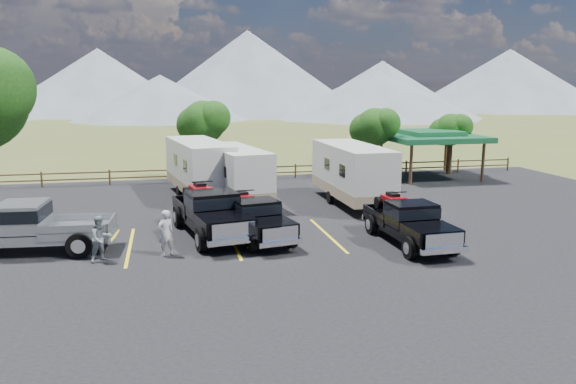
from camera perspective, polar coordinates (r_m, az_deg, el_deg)
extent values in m
plane|color=#4D5D27|center=(19.44, 1.66, -7.84)|extent=(320.00, 320.00, 0.00)
cube|color=black|center=(22.23, -0.22, -5.37)|extent=(44.00, 34.00, 0.04)
cube|color=yellow|center=(22.77, -15.76, -5.33)|extent=(0.12, 5.50, 0.01)
cube|color=yellow|center=(22.86, -5.68, -4.91)|extent=(0.12, 5.50, 0.01)
cube|color=yellow|center=(23.63, 4.03, -4.35)|extent=(0.12, 5.50, 0.01)
cube|color=yellow|center=(25.02, 12.87, -3.74)|extent=(0.12, 5.50, 0.01)
cylinder|color=#302112|center=(37.69, 8.73, 3.35)|extent=(0.39, 0.39, 2.80)
sphere|color=#194010|center=(37.48, 8.82, 6.54)|extent=(2.52, 2.52, 2.52)
sphere|color=#194010|center=(37.25, 9.87, 6.90)|extent=(1.98, 1.98, 1.98)
sphere|color=#194010|center=(37.69, 7.88, 6.31)|extent=(2.16, 2.16, 2.16)
cylinder|color=#302112|center=(41.12, 16.07, 3.48)|extent=(0.38, 0.38, 2.52)
sphere|color=#194010|center=(40.93, 16.21, 6.10)|extent=(2.24, 2.24, 2.24)
sphere|color=#194010|center=(40.80, 17.09, 6.38)|extent=(1.76, 1.76, 1.76)
sphere|color=#194010|center=(41.04, 15.41, 5.93)|extent=(1.92, 1.92, 1.92)
cylinder|color=#302112|center=(37.25, -8.45, 3.49)|extent=(0.41, 0.41, 3.08)
sphere|color=#194010|center=(37.03, -8.55, 7.04)|extent=(2.80, 2.80, 2.80)
sphere|color=#194010|center=(36.56, -7.56, 7.49)|extent=(2.20, 2.20, 2.20)
sphere|color=#194010|center=(37.44, -9.45, 6.75)|extent=(2.40, 2.40, 2.40)
cylinder|color=brown|center=(37.57, -23.74, 1.15)|extent=(0.12, 0.12, 1.00)
cylinder|color=brown|center=(36.98, -17.66, 1.41)|extent=(0.12, 0.12, 1.00)
cylinder|color=brown|center=(36.82, -11.45, 1.67)|extent=(0.12, 0.12, 1.00)
cylinder|color=brown|center=(37.09, -5.26, 1.91)|extent=(0.12, 0.12, 1.00)
cylinder|color=brown|center=(37.78, 0.77, 2.12)|extent=(0.12, 0.12, 1.00)
cylinder|color=brown|center=(38.87, 6.52, 2.29)|extent=(0.12, 0.12, 1.00)
cylinder|color=brown|center=(40.34, 11.92, 2.44)|extent=(0.12, 0.12, 1.00)
cylinder|color=brown|center=(42.13, 16.89, 2.55)|extent=(0.12, 0.12, 1.00)
cylinder|color=brown|center=(44.21, 21.43, 2.64)|extent=(0.12, 0.12, 1.00)
cube|color=brown|center=(37.39, -2.22, 1.94)|extent=(36.00, 0.06, 0.08)
cube|color=brown|center=(37.33, -2.22, 2.55)|extent=(36.00, 0.06, 0.08)
cylinder|color=brown|center=(36.00, 12.38, 2.72)|extent=(0.20, 0.20, 2.60)
cylinder|color=brown|center=(40.56, 9.45, 3.71)|extent=(0.20, 0.20, 2.60)
cylinder|color=brown|center=(38.36, 19.20, 2.85)|extent=(0.20, 0.20, 2.60)
cylinder|color=brown|center=(42.66, 15.71, 3.80)|extent=(0.20, 0.20, 2.60)
cube|color=#1C6339|center=(39.16, 14.28, 5.41)|extent=(6.20, 6.20, 0.35)
cube|color=#1C6339|center=(39.13, 14.30, 5.85)|extent=(3.50, 3.50, 0.35)
cone|color=slate|center=(130.57, -18.63, 10.62)|extent=(44.00, 44.00, 14.00)
cone|color=slate|center=(127.25, -4.09, 12.05)|extent=(52.00, 52.00, 18.00)
cone|color=slate|center=(141.93, 9.51, 10.59)|extent=(40.00, 40.00, 12.00)
cone|color=slate|center=(153.26, 21.48, 10.57)|extent=(50.00, 50.00, 15.00)
cone|color=slate|center=(104.89, -12.81, 9.35)|extent=(32.00, 32.00, 8.00)
cone|color=slate|center=(109.26, 8.96, 9.80)|extent=(40.00, 40.00, 9.00)
cube|color=black|center=(23.45, -7.76, -2.93)|extent=(2.93, 6.08, 0.37)
cube|color=black|center=(21.52, -6.39, -3.11)|extent=(2.27, 2.18, 0.51)
cube|color=black|center=(23.17, -7.72, -1.23)|extent=(2.19, 1.93, 1.02)
cube|color=black|center=(23.14, -7.73, -0.85)|extent=(2.24, 1.99, 0.46)
cube|color=black|center=(25.13, -8.89, -1.38)|extent=(2.39, 2.78, 0.56)
cube|color=white|center=(20.56, -5.55, -3.89)|extent=(1.63, 0.38, 0.56)
cube|color=white|center=(20.61, -5.47, -4.98)|extent=(2.01, 0.55, 0.23)
cube|color=white|center=(26.37, -9.53, -1.58)|extent=(2.00, 0.53, 0.23)
cylinder|color=black|center=(21.36, -8.79, -4.84)|extent=(0.47, 0.96, 0.92)
cylinder|color=black|center=(21.89, -3.89, -4.35)|extent=(0.47, 0.96, 0.92)
cylinder|color=black|center=(25.19, -11.09, -2.50)|extent=(0.47, 0.96, 0.92)
cylinder|color=black|center=(25.64, -6.88, -2.14)|extent=(0.47, 0.96, 0.92)
cube|color=maroon|center=(24.99, -8.94, 0.17)|extent=(0.95, 1.44, 0.36)
cube|color=black|center=(24.94, -8.95, 0.75)|extent=(0.54, 0.83, 0.18)
cube|color=maroon|center=(24.43, -8.62, 0.18)|extent=(0.87, 0.50, 0.23)
cylinder|color=black|center=(24.47, -8.70, 1.05)|extent=(0.92, 0.23, 0.06)
cylinder|color=black|center=(24.39, -9.65, -0.60)|extent=(0.37, 0.61, 0.57)
cylinder|color=black|center=(24.61, -7.56, -0.44)|extent=(0.37, 0.61, 0.57)
cylinder|color=black|center=(25.46, -10.24, -0.14)|extent=(0.37, 0.61, 0.57)
cylinder|color=black|center=(25.68, -8.24, 0.01)|extent=(0.37, 0.61, 0.57)
cube|color=black|center=(22.93, -3.34, -3.40)|extent=(2.59, 5.25, 0.32)
cube|color=black|center=(21.32, -1.74, -3.57)|extent=(1.98, 1.89, 0.44)
cube|color=black|center=(22.68, -3.26, -1.90)|extent=(1.90, 1.68, 0.88)
cube|color=black|center=(22.65, -3.26, -1.57)|extent=(1.94, 1.74, 0.40)
cube|color=black|center=(24.32, -4.66, -2.00)|extent=(2.08, 2.41, 0.49)
cube|color=white|center=(20.52, -0.79, -4.26)|extent=(1.40, 0.35, 0.49)
cube|color=white|center=(20.57, -0.73, -5.20)|extent=(1.73, 0.50, 0.19)
cube|color=white|center=(25.36, -5.44, -2.16)|extent=(1.72, 0.48, 0.19)
cylinder|color=black|center=(21.11, -3.77, -5.10)|extent=(0.42, 0.83, 0.79)
cylinder|color=black|center=(21.71, 0.35, -4.63)|extent=(0.42, 0.83, 0.79)
cylinder|color=black|center=(24.31, -6.61, -3.01)|extent=(0.42, 0.83, 0.79)
cylinder|color=black|center=(24.83, -2.96, -2.66)|extent=(0.42, 0.83, 0.79)
cube|color=maroon|center=(24.20, -4.68, -0.62)|extent=(0.83, 1.25, 0.31)
cube|color=black|center=(24.15, -4.69, -0.11)|extent=(0.48, 0.72, 0.16)
cube|color=maroon|center=(23.73, -4.30, -0.63)|extent=(0.75, 0.44, 0.19)
cylinder|color=black|center=(23.75, -4.38, 0.14)|extent=(0.79, 0.21, 0.05)
cylinder|color=black|center=(23.66, -5.19, -1.33)|extent=(0.32, 0.53, 0.49)
cylinder|color=black|center=(23.92, -3.39, -1.17)|extent=(0.32, 0.53, 0.49)
cylinder|color=black|center=(24.56, -5.92, -0.89)|extent=(0.32, 0.53, 0.49)
cylinder|color=black|center=(24.81, -4.18, -0.74)|extent=(0.32, 0.53, 0.49)
cube|color=black|center=(22.63, 12.23, -3.77)|extent=(1.83, 5.24, 0.33)
cube|color=black|center=(21.04, 14.37, -4.02)|extent=(1.80, 1.69, 0.46)
cube|color=black|center=(22.38, 12.42, -2.21)|extent=(1.75, 1.47, 0.91)
cube|color=black|center=(22.35, 12.44, -1.87)|extent=(1.79, 1.53, 0.41)
cube|color=black|center=(24.00, 10.54, -2.25)|extent=(1.81, 2.24, 0.50)
cube|color=white|center=(20.27, 15.60, -4.78)|extent=(1.46, 0.12, 0.50)
cube|color=white|center=(20.32, 15.63, -5.76)|extent=(1.79, 0.22, 0.20)
cube|color=white|center=(25.05, 9.48, -2.39)|extent=(1.79, 0.20, 0.20)
cylinder|color=black|center=(20.74, 12.28, -5.58)|extent=(0.30, 0.83, 0.82)
cylinder|color=black|center=(21.54, 16.39, -5.17)|extent=(0.30, 0.83, 0.82)
cylinder|color=black|center=(23.91, 8.47, -3.26)|extent=(0.30, 0.83, 0.82)
cylinder|color=black|center=(24.61, 12.16, -2.98)|extent=(0.30, 0.83, 0.82)
cube|color=maroon|center=(23.88, 10.59, -0.81)|extent=(0.67, 1.20, 0.32)
cube|color=black|center=(23.83, 10.61, -0.28)|extent=(0.38, 0.69, 0.16)
cube|color=maroon|center=(23.41, 11.10, -0.83)|extent=(0.74, 0.34, 0.20)
cylinder|color=black|center=(23.43, 11.04, -0.03)|extent=(0.82, 0.08, 0.05)
cylinder|color=black|center=(23.30, 10.16, -1.54)|extent=(0.25, 0.52, 0.51)
cylinder|color=black|center=(23.64, 11.98, -1.43)|extent=(0.25, 0.52, 0.51)
cylinder|color=black|center=(24.20, 9.20, -1.05)|extent=(0.25, 0.52, 0.51)
cylinder|color=black|center=(24.53, 10.96, -0.95)|extent=(0.25, 0.52, 0.51)
cube|color=silver|center=(31.42, -9.01, 2.75)|extent=(3.52, 7.56, 2.62)
cube|color=gray|center=(31.58, -8.96, 0.93)|extent=(3.55, 7.60, 0.58)
cube|color=black|center=(29.38, -10.45, 2.67)|extent=(0.17, 0.86, 0.58)
cube|color=black|center=(29.93, -6.04, 2.94)|extent=(0.17, 0.86, 0.58)
cylinder|color=black|center=(31.72, -10.98, 0.01)|extent=(0.35, 0.71, 0.68)
cylinder|color=black|center=(32.20, -7.16, 0.29)|extent=(0.35, 0.71, 0.68)
cube|color=black|center=(27.35, -6.77, -1.27)|extent=(0.41, 1.74, 0.10)
cube|color=silver|center=(29.99, -5.40, 2.20)|extent=(3.28, 7.00, 2.42)
cube|color=gray|center=(30.15, -5.37, 0.43)|extent=(3.31, 7.03, 0.54)
cube|color=black|center=(28.06, -6.53, 2.08)|extent=(0.16, 0.80, 0.54)
cube|color=black|center=(28.72, -2.35, 2.34)|extent=(0.16, 0.80, 0.54)
cylinder|color=black|center=(30.22, -7.34, -0.46)|extent=(0.33, 0.66, 0.63)
cylinder|color=black|center=(30.79, -3.70, -0.18)|extent=(0.33, 0.66, 0.63)
cube|color=black|center=(26.33, -2.70, -1.76)|extent=(0.38, 1.61, 0.09)
cube|color=silver|center=(29.54, 6.52, 2.26)|extent=(2.42, 7.21, 2.58)
cube|color=gray|center=(29.71, 6.48, 0.35)|extent=(2.44, 7.24, 0.57)
cube|color=black|center=(27.45, 5.51, 2.17)|extent=(0.03, 0.86, 0.57)
cube|color=black|center=(28.28, 9.97, 2.31)|extent=(0.03, 0.86, 0.57)
cylinder|color=black|center=(29.72, 4.31, -0.55)|extent=(0.25, 0.67, 0.67)
cylinder|color=black|center=(30.43, 8.19, -0.36)|extent=(0.25, 0.67, 0.67)
cube|color=black|center=(25.72, 9.80, -2.14)|extent=(0.14, 1.72, 0.10)
cube|color=gray|center=(23.14, -24.93, -4.03)|extent=(6.00, 2.33, 0.37)
cube|color=gray|center=(23.01, -25.37, -2.25)|extent=(1.75, 2.05, 1.03)
cube|color=black|center=(22.98, -25.41, -1.87)|extent=(1.81, 2.10, 0.46)
cube|color=gray|center=(22.60, -20.48, -3.30)|extent=(2.61, 2.16, 0.57)
cube|color=white|center=(22.45, -17.34, -4.11)|extent=(0.32, 2.03, 0.23)
cylinder|color=black|center=(23.59, -19.48, -3.83)|extent=(0.95, 0.38, 0.93)
cylinder|color=black|center=(21.76, -20.46, -5.11)|extent=(0.95, 0.38, 0.93)
imported|color=#BDBDBD|center=(21.05, -12.31, -4.08)|extent=(0.74, 0.65, 1.71)
imported|color=slate|center=(20.97, -18.48, -4.52)|extent=(1.02, 0.97, 1.66)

